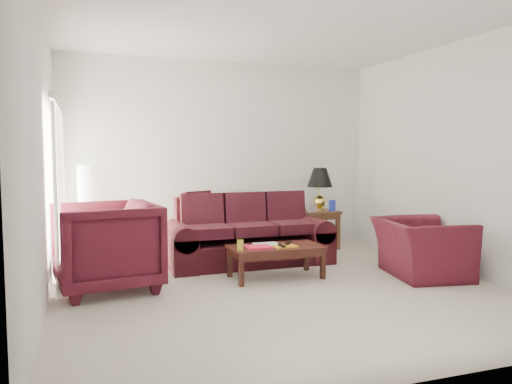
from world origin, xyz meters
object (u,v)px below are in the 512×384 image
sofa (249,231)px  end_table (318,229)px  armchair_left (106,246)px  floor_lamp (85,214)px  coffee_table (276,262)px  armchair_right (422,248)px

sofa → end_table: (1.44, 0.73, -0.16)m
end_table → armchair_left: (-3.39, -1.48, 0.20)m
armchair_left → floor_lamp: bearing=179.7°
coffee_table → floor_lamp: bearing=121.4°
coffee_table → armchair_left: bearing=154.8°
sofa → armchair_left: size_ratio=2.04×
floor_lamp → armchair_right: (4.01, -2.17, -0.35)m
sofa → coffee_table: sofa is taller
armchair_left → armchair_right: bearing=72.5°
end_table → coffee_table: (-1.37, -1.59, -0.11)m
floor_lamp → armchair_right: 4.57m
coffee_table → armchair_right: bearing=-38.1°
armchair_right → sofa: bearing=63.3°
sofa → armchair_right: size_ratio=2.06×
coffee_table → end_table: bearing=27.3°
sofa → coffee_table: size_ratio=1.96×
armchair_right → coffee_table: 1.85m
floor_lamp → armchair_left: 1.57m
floor_lamp → coffee_table: floor_lamp is taller
sofa → armchair_right: bearing=-33.8°
sofa → armchair_right: (1.84, -1.38, -0.11)m
sofa → floor_lamp: bearing=162.9°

